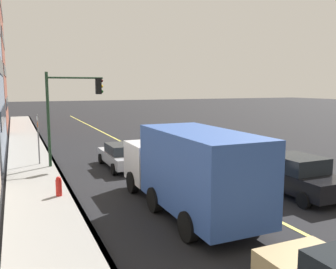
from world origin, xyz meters
TOP-DOWN VIEW (x-y plane):
  - ground at (0.00, 0.00)m, footprint 200.00×200.00m
  - sidewalk_slab at (0.00, 7.14)m, footprint 80.00×2.57m
  - curb_edge at (0.00, 5.93)m, footprint 80.00×0.16m
  - lane_stripe_center at (0.00, 0.00)m, footprint 80.00×0.16m
  - car_black at (-4.89, -2.64)m, footprint 4.38×2.10m
  - car_green at (8.89, -2.55)m, footprint 4.59×1.91m
  - car_silver at (2.71, 2.55)m, footprint 4.37×1.96m
  - truck_blue at (-4.99, 2.37)m, footprint 7.61×2.50m
  - traffic_light_mast at (4.04, 5.07)m, footprint 0.28×3.10m
  - street_sign_post at (4.94, 6.76)m, footprint 0.60×0.08m
  - fire_hydrant at (-1.62, 6.45)m, footprint 0.24×0.24m

SIDE VIEW (x-z plane):
  - ground at x=0.00m, z-range 0.00..0.00m
  - lane_stripe_center at x=0.00m, z-range 0.00..0.01m
  - sidewalk_slab at x=0.00m, z-range 0.00..0.15m
  - curb_edge at x=0.00m, z-range 0.00..0.15m
  - fire_hydrant at x=-1.62m, z-range 0.00..0.94m
  - car_silver at x=2.71m, z-range 0.03..1.38m
  - car_green at x=8.89m, z-range 0.01..1.51m
  - car_black at x=-4.89m, z-range 0.00..1.64m
  - truck_blue at x=-4.99m, z-range 0.09..3.11m
  - street_sign_post at x=4.94m, z-range 0.26..3.19m
  - traffic_light_mast at x=4.04m, z-range 0.95..6.19m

